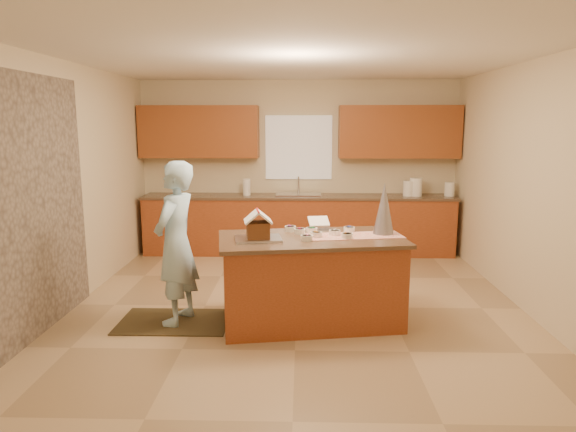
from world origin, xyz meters
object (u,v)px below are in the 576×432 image
object	(u,v)px
tinsel_tree	(384,208)
gingerbread_house	(258,227)
boy	(176,243)
island_base	(311,282)

from	to	relation	value
tinsel_tree	gingerbread_house	bearing A→B (deg)	-166.42
boy	gingerbread_house	size ratio (longest dim) A/B	5.28
tinsel_tree	boy	xyz separation A→B (m)	(-2.11, -0.21, -0.33)
island_base	boy	world-z (taller)	boy
island_base	tinsel_tree	bearing A→B (deg)	3.67
tinsel_tree	gingerbread_house	world-z (taller)	tinsel_tree
island_base	gingerbread_house	size ratio (longest dim) A/B	5.62
tinsel_tree	boy	size ratio (longest dim) A/B	0.33
island_base	tinsel_tree	distance (m)	1.07
island_base	boy	distance (m)	1.42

